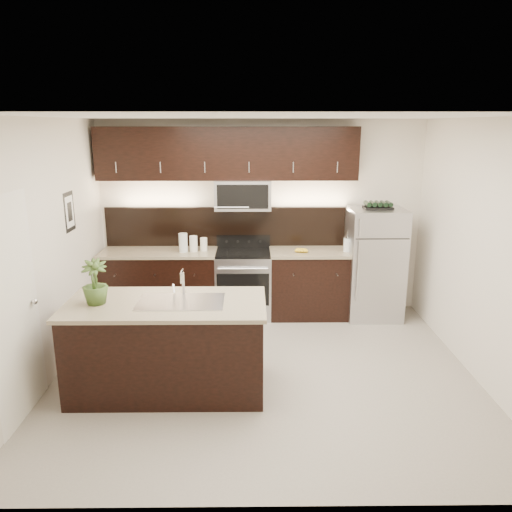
# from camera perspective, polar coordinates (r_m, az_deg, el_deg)

# --- Properties ---
(ground) EXTENTS (4.50, 4.50, 0.00)m
(ground) POSITION_cam_1_polar(r_m,az_deg,el_deg) (5.62, 0.94, -13.05)
(ground) COLOR gray
(ground) RESTS_ON ground
(room_walls) EXTENTS (4.52, 4.02, 2.71)m
(room_walls) POSITION_cam_1_polar(r_m,az_deg,el_deg) (5.02, -0.24, 4.11)
(room_walls) COLOR silver
(room_walls) RESTS_ON ground
(counter_run) EXTENTS (3.51, 0.65, 0.94)m
(counter_run) POSITION_cam_1_polar(r_m,az_deg,el_deg) (7.01, -3.14, -3.13)
(counter_run) COLOR black
(counter_run) RESTS_ON ground
(upper_fixtures) EXTENTS (3.49, 0.40, 1.66)m
(upper_fixtures) POSITION_cam_1_polar(r_m,az_deg,el_deg) (6.83, -3.06, 10.71)
(upper_fixtures) COLOR black
(upper_fixtures) RESTS_ON counter_run
(island) EXTENTS (1.96, 0.96, 0.94)m
(island) POSITION_cam_1_polar(r_m,az_deg,el_deg) (5.17, -10.04, -10.09)
(island) COLOR black
(island) RESTS_ON ground
(sink_faucet) EXTENTS (0.84, 0.50, 0.28)m
(sink_faucet) POSITION_cam_1_polar(r_m,az_deg,el_deg) (4.97, -8.56, -5.01)
(sink_faucet) COLOR silver
(sink_faucet) RESTS_ON island
(refrigerator) EXTENTS (0.74, 0.67, 1.53)m
(refrigerator) POSITION_cam_1_polar(r_m,az_deg,el_deg) (7.06, 13.38, -0.87)
(refrigerator) COLOR #B2B2B7
(refrigerator) RESTS_ON ground
(wine_rack) EXTENTS (0.38, 0.23, 0.09)m
(wine_rack) POSITION_cam_1_polar(r_m,az_deg,el_deg) (6.89, 13.78, 5.61)
(wine_rack) COLOR black
(wine_rack) RESTS_ON refrigerator
(plant) EXTENTS (0.30, 0.30, 0.44)m
(plant) POSITION_cam_1_polar(r_m,az_deg,el_deg) (5.04, -17.95, -2.85)
(plant) COLOR #375120
(plant) RESTS_ON island
(canisters) EXTENTS (0.38, 0.16, 0.26)m
(canisters) POSITION_cam_1_polar(r_m,az_deg,el_deg) (6.86, -7.44, 1.44)
(canisters) COLOR silver
(canisters) RESTS_ON counter_run
(french_press) EXTENTS (0.10, 0.10, 0.28)m
(french_press) POSITION_cam_1_polar(r_m,az_deg,el_deg) (6.92, 10.35, 1.37)
(french_press) COLOR silver
(french_press) RESTS_ON counter_run
(bananas) EXTENTS (0.21, 0.18, 0.06)m
(bananas) POSITION_cam_1_polar(r_m,az_deg,el_deg) (6.81, 4.80, 0.69)
(bananas) COLOR gold
(bananas) RESTS_ON counter_run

